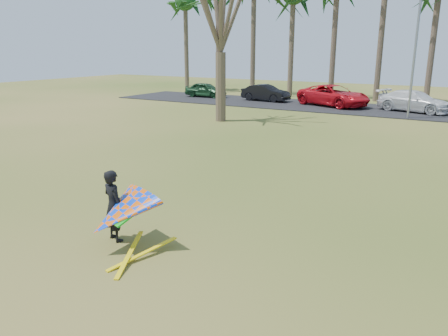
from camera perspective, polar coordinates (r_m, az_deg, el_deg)
The scene contains 10 objects.
ground at distance 11.34m, azimuth -5.23°, elevation -7.68°, with size 100.00×100.00×0.00m, color #284E11.
parking_strip at distance 34.25m, azimuth 20.29°, elevation 7.05°, with size 46.00×7.00×0.06m, color black.
palm_0 at distance 48.68m, azimuth -5.08°, elevation 20.90°, with size 4.84×4.84×10.84m.
bare_tree_left at distance 27.48m, azimuth -0.46°, elevation 20.56°, with size 6.60×6.60×9.70m.
streetlight at distance 30.66m, azimuth 24.02°, elevation 14.16°, with size 2.28×0.18×8.00m.
car_0 at distance 41.06m, azimuth -2.40°, elevation 10.18°, with size 1.57×3.91×1.33m, color #193F21.
car_1 at distance 38.06m, azimuth 5.45°, elevation 9.75°, with size 1.46×4.18×1.38m, color black.
car_2 at distance 35.55m, azimuth 14.10°, elevation 9.17°, with size 2.69×5.84×1.62m, color red.
car_3 at distance 34.14m, azimuth 23.60°, elevation 8.01°, with size 2.08×5.12×1.49m, color silver.
kite_flyer at distance 10.18m, azimuth -13.49°, elevation -5.65°, with size 2.13×2.39×2.02m.
Camera 1 is at (6.20, -8.39, 4.43)m, focal length 35.00 mm.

